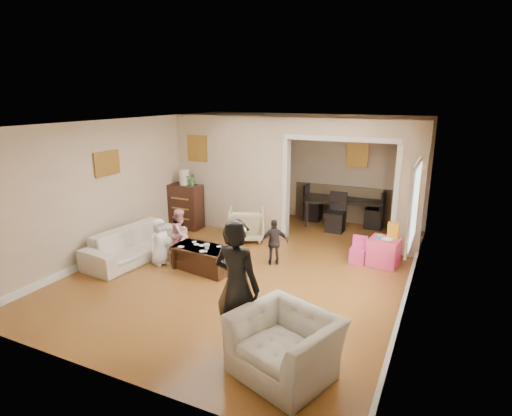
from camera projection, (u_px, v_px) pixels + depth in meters
The scene contains 27 objects.
floor at pixel (251, 265), 7.72m from camera, with size 7.00×7.00×0.00m, color #A3682A.
partition_left at pixel (231, 174), 9.52m from camera, with size 2.75×0.18×2.60m, color #C3AE8F.
partition_right at pixel (410, 190), 7.93m from camera, with size 0.55×0.18×2.60m, color #C3AE8F.
partition_header at pixel (342, 127), 8.20m from camera, with size 2.22×0.18×0.35m, color #C3AE8F.
window_pane at pixel (414, 205), 5.84m from camera, with size 0.03×0.95×1.10m, color white.
framed_art_partition at pixel (197, 148), 9.62m from camera, with size 0.45×0.03×0.55m, color brown.
framed_art_sofa_wall at pixel (107, 163), 7.84m from camera, with size 0.03×0.55×0.40m, color brown.
framed_art_alcove at pixel (357, 154), 9.82m from camera, with size 0.45×0.03×0.55m, color brown.
sofa at pixel (136, 244), 7.98m from camera, with size 2.04×0.80×0.59m, color beige.
armchair_back at pixel (247, 224), 9.04m from camera, with size 0.74×0.76×0.69m, color #C2B387.
armchair_front at pixel (285, 345), 4.65m from camera, with size 1.08×0.94×0.70m, color beige.
dresser at pixel (186, 206), 9.79m from camera, with size 0.75×0.42×1.04m, color #33180F.
table_lamp at pixel (184, 177), 9.61m from camera, with size 0.22×0.22×0.36m, color beige.
potted_plant at pixel (192, 179), 9.54m from camera, with size 0.26×0.23×0.29m, color #397031.
coffee_table at pixel (204, 258), 7.50m from camera, with size 1.11×0.56×0.42m, color #331810.
coffee_cup at pixel (207, 246), 7.35m from camera, with size 0.11×0.11×0.10m, color silver.
play_table at pixel (384, 252), 7.69m from camera, with size 0.52×0.52×0.50m, color #F7417B.
cereal_box at pixel (393, 231), 7.63m from camera, with size 0.20×0.07×0.30m, color yellow.
cyan_cup at pixel (379, 237), 7.61m from camera, with size 0.08×0.08×0.08m, color #28B6CC.
toy_block at pixel (380, 235), 7.77m from camera, with size 0.08×0.06×0.05m, color red.
play_bowl at pixel (387, 240), 7.50m from camera, with size 0.21×0.21×0.05m, color white.
dining_table at pixel (343, 211), 10.14m from camera, with size 1.87×1.04×0.66m, color black.
adult_person at pixel (237, 286), 4.98m from camera, with size 0.61×0.40×1.68m, color black.
child_kneel_a at pixel (160, 242), 7.66m from camera, with size 0.43×0.28×0.88m, color white.
child_kneel_b at pixel (181, 234), 7.98m from camera, with size 0.47×0.37×0.97m, color pink.
child_toddler at pixel (274, 242), 7.67m from camera, with size 0.51×0.21×0.86m, color black.
craft_papers at pixel (205, 247), 7.44m from camera, with size 0.91×0.46×0.00m.
Camera 1 is at (3.14, -6.45, 3.04)m, focal length 29.40 mm.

